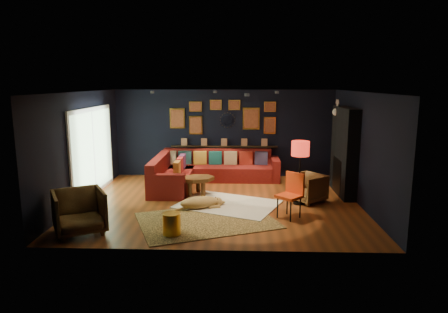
{
  "coord_description": "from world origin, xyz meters",
  "views": [
    {
      "loc": [
        0.44,
        -9.12,
        2.82
      ],
      "look_at": [
        0.09,
        0.3,
        1.06
      ],
      "focal_mm": 32.0,
      "sensor_mm": 36.0,
      "label": 1
    }
  ],
  "objects_px": {
    "coffee_table": "(197,181)",
    "floor_lamp": "(300,152)",
    "gold_stool": "(172,224)",
    "orange_chair": "(292,191)",
    "pouf": "(168,190)",
    "armchair_right": "(307,187)",
    "sectional": "(201,172)",
    "dog": "(199,200)",
    "armchair_left": "(79,210)"
  },
  "relations": [
    {
      "from": "sectional",
      "to": "pouf",
      "type": "relative_size",
      "value": 6.68
    },
    {
      "from": "pouf",
      "to": "dog",
      "type": "relative_size",
      "value": 0.43
    },
    {
      "from": "sectional",
      "to": "coffee_table",
      "type": "distance_m",
      "value": 1.24
    },
    {
      "from": "gold_stool",
      "to": "armchair_right",
      "type": "bearing_deg",
      "value": 37.82
    },
    {
      "from": "pouf",
      "to": "orange_chair",
      "type": "distance_m",
      "value": 3.18
    },
    {
      "from": "floor_lamp",
      "to": "armchair_right",
      "type": "bearing_deg",
      "value": 41.67
    },
    {
      "from": "coffee_table",
      "to": "armchair_left",
      "type": "height_order",
      "value": "armchair_left"
    },
    {
      "from": "armchair_left",
      "to": "dog",
      "type": "distance_m",
      "value": 2.63
    },
    {
      "from": "orange_chair",
      "to": "floor_lamp",
      "type": "bearing_deg",
      "value": 115.57
    },
    {
      "from": "sectional",
      "to": "dog",
      "type": "relative_size",
      "value": 2.86
    },
    {
      "from": "orange_chair",
      "to": "sectional",
      "type": "bearing_deg",
      "value": 171.1
    },
    {
      "from": "armchair_right",
      "to": "floor_lamp",
      "type": "height_order",
      "value": "floor_lamp"
    },
    {
      "from": "armchair_right",
      "to": "gold_stool",
      "type": "relative_size",
      "value": 1.75
    },
    {
      "from": "armchair_left",
      "to": "gold_stool",
      "type": "distance_m",
      "value": 1.77
    },
    {
      "from": "floor_lamp",
      "to": "dog",
      "type": "height_order",
      "value": "floor_lamp"
    },
    {
      "from": "armchair_left",
      "to": "armchair_right",
      "type": "height_order",
      "value": "armchair_left"
    },
    {
      "from": "coffee_table",
      "to": "floor_lamp",
      "type": "distance_m",
      "value": 2.67
    },
    {
      "from": "dog",
      "to": "orange_chair",
      "type": "bearing_deg",
      "value": -33.13
    },
    {
      "from": "armchair_right",
      "to": "gold_stool",
      "type": "distance_m",
      "value": 3.64
    },
    {
      "from": "pouf",
      "to": "armchair_left",
      "type": "height_order",
      "value": "armchair_left"
    },
    {
      "from": "armchair_left",
      "to": "armchair_right",
      "type": "relative_size",
      "value": 1.23
    },
    {
      "from": "armchair_right",
      "to": "orange_chair",
      "type": "relative_size",
      "value": 0.78
    },
    {
      "from": "armchair_right",
      "to": "armchair_left",
      "type": "bearing_deg",
      "value": -103.04
    },
    {
      "from": "sectional",
      "to": "pouf",
      "type": "distance_m",
      "value": 1.61
    },
    {
      "from": "orange_chair",
      "to": "dog",
      "type": "height_order",
      "value": "orange_chair"
    },
    {
      "from": "coffee_table",
      "to": "orange_chair",
      "type": "relative_size",
      "value": 1.14
    },
    {
      "from": "gold_stool",
      "to": "floor_lamp",
      "type": "bearing_deg",
      "value": 37.49
    },
    {
      "from": "armchair_right",
      "to": "floor_lamp",
      "type": "bearing_deg",
      "value": -86.76
    },
    {
      "from": "pouf",
      "to": "gold_stool",
      "type": "distance_m",
      "value": 2.5
    },
    {
      "from": "gold_stool",
      "to": "orange_chair",
      "type": "bearing_deg",
      "value": 25.1
    },
    {
      "from": "sectional",
      "to": "coffee_table",
      "type": "height_order",
      "value": "sectional"
    },
    {
      "from": "armchair_left",
      "to": "orange_chair",
      "type": "xyz_separation_m",
      "value": [
        4.11,
        1.07,
        0.1
      ]
    },
    {
      "from": "coffee_table",
      "to": "sectional",
      "type": "bearing_deg",
      "value": 90.67
    },
    {
      "from": "orange_chair",
      "to": "floor_lamp",
      "type": "distance_m",
      "value": 1.19
    },
    {
      "from": "armchair_left",
      "to": "armchair_right",
      "type": "xyz_separation_m",
      "value": [
        4.62,
        2.19,
        -0.09
      ]
    },
    {
      "from": "pouf",
      "to": "gold_stool",
      "type": "relative_size",
      "value": 1.2
    },
    {
      "from": "sectional",
      "to": "floor_lamp",
      "type": "distance_m",
      "value": 3.22
    },
    {
      "from": "orange_chair",
      "to": "pouf",
      "type": "bearing_deg",
      "value": -161.93
    },
    {
      "from": "gold_stool",
      "to": "pouf",
      "type": "bearing_deg",
      "value": 101.52
    },
    {
      "from": "floor_lamp",
      "to": "dog",
      "type": "relative_size",
      "value": 1.25
    },
    {
      "from": "orange_chair",
      "to": "dog",
      "type": "distance_m",
      "value": 2.08
    },
    {
      "from": "sectional",
      "to": "armchair_left",
      "type": "relative_size",
      "value": 3.72
    },
    {
      "from": "pouf",
      "to": "floor_lamp",
      "type": "height_order",
      "value": "floor_lamp"
    },
    {
      "from": "armchair_left",
      "to": "dog",
      "type": "height_order",
      "value": "armchair_left"
    },
    {
      "from": "gold_stool",
      "to": "dog",
      "type": "bearing_deg",
      "value": 76.95
    },
    {
      "from": "sectional",
      "to": "pouf",
      "type": "xyz_separation_m",
      "value": [
        -0.69,
        -1.45,
        -0.13
      ]
    },
    {
      "from": "sectional",
      "to": "coffee_table",
      "type": "bearing_deg",
      "value": -89.33
    },
    {
      "from": "gold_stool",
      "to": "floor_lamp",
      "type": "distance_m",
      "value": 3.5
    },
    {
      "from": "armchair_right",
      "to": "gold_stool",
      "type": "bearing_deg",
      "value": -90.61
    },
    {
      "from": "armchair_left",
      "to": "floor_lamp",
      "type": "xyz_separation_m",
      "value": [
        4.4,
        2.0,
        0.79
      ]
    }
  ]
}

